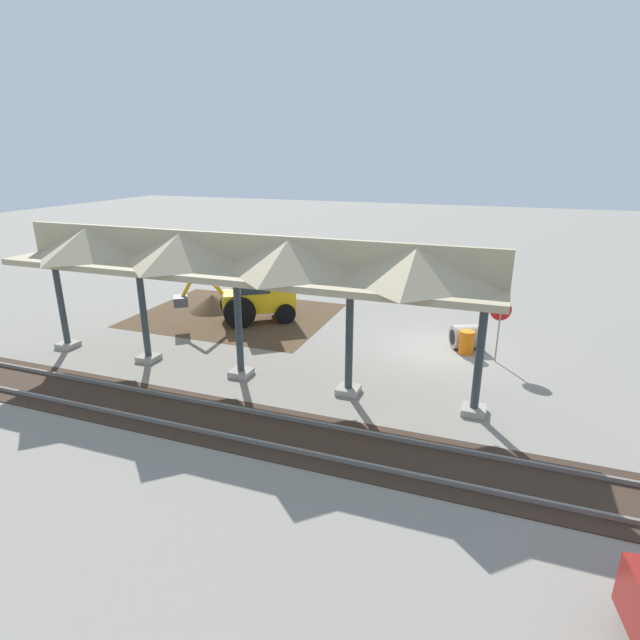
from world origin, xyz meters
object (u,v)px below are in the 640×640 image
object	(u,v)px
stop_sign	(500,318)
concrete_pipe	(466,337)
traffic_barrel	(466,342)
backhoe	(255,294)

from	to	relation	value
stop_sign	concrete_pipe	xyz separation A→B (m)	(1.17, -1.00, -1.22)
traffic_barrel	stop_sign	bearing A→B (deg)	158.20
traffic_barrel	concrete_pipe	bearing A→B (deg)	-81.83
stop_sign	traffic_barrel	world-z (taller)	stop_sign
stop_sign	concrete_pipe	size ratio (longest dim) A/B	1.73
stop_sign	traffic_barrel	xyz separation A→B (m)	(1.08, -0.43, -1.24)
stop_sign	concrete_pipe	distance (m)	1.96
backhoe	traffic_barrel	world-z (taller)	backhoe
concrete_pipe	traffic_barrel	bearing A→B (deg)	98.17
traffic_barrel	backhoe	bearing A→B (deg)	-4.41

